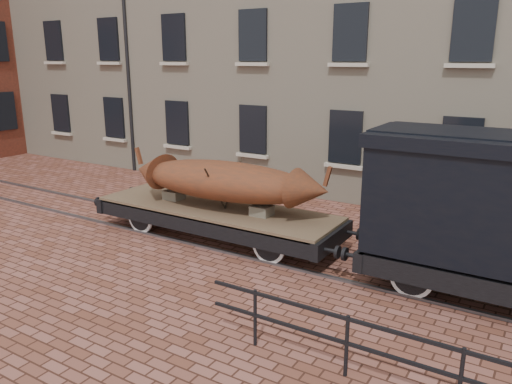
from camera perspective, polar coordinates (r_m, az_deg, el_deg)
The scene contains 4 objects.
ground at distance 13.07m, azimuth -2.54°, elevation -5.78°, with size 90.00×90.00×0.00m, color brown.
rail_track at distance 13.06m, azimuth -2.54°, elevation -5.65°, with size 30.00×1.52×0.06m.
flatcar_wagon at distance 13.15m, azimuth -4.63°, elevation -2.43°, with size 7.49×2.03×1.13m.
iron_boat at distance 12.74m, azimuth -3.62°, elevation 1.31°, with size 5.67×1.94×1.40m.
Camera 1 is at (6.89, -10.10, 4.64)m, focal length 35.00 mm.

